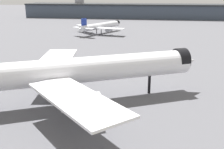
{
  "coord_description": "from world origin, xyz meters",
  "views": [
    {
      "loc": [
        12.15,
        -61.04,
        26.69
      ],
      "look_at": [
        8.8,
        4.98,
        6.24
      ],
      "focal_mm": 44.04,
      "sensor_mm": 36.0,
      "label": 1
    }
  ],
  "objects_px": {
    "baggage_cart_trailing": "(147,63)",
    "traffic_cone_near_nose": "(124,64)",
    "airliner_near_gate": "(80,71)",
    "airliner_far_taxiway": "(100,26)"
  },
  "relations": [
    {
      "from": "airliner_near_gate",
      "to": "traffic_cone_near_nose",
      "type": "bearing_deg",
      "value": 52.69
    },
    {
      "from": "baggage_cart_trailing",
      "to": "traffic_cone_near_nose",
      "type": "xyz_separation_m",
      "value": [
        -8.29,
        0.51,
        -0.59
      ]
    },
    {
      "from": "baggage_cart_trailing",
      "to": "traffic_cone_near_nose",
      "type": "height_order",
      "value": "baggage_cart_trailing"
    },
    {
      "from": "airliner_near_gate",
      "to": "airliner_far_taxiway",
      "type": "relative_size",
      "value": 1.69
    },
    {
      "from": "airliner_near_gate",
      "to": "airliner_far_taxiway",
      "type": "bearing_deg",
      "value": 72.14
    },
    {
      "from": "airliner_near_gate",
      "to": "traffic_cone_near_nose",
      "type": "relative_size",
      "value": 81.51
    },
    {
      "from": "airliner_far_taxiway",
      "to": "baggage_cart_trailing",
      "type": "distance_m",
      "value": 80.82
    },
    {
      "from": "traffic_cone_near_nose",
      "to": "airliner_far_taxiway",
      "type": "bearing_deg",
      "value": 101.63
    },
    {
      "from": "airliner_far_taxiway",
      "to": "airliner_near_gate",
      "type": "bearing_deg",
      "value": -143.1
    },
    {
      "from": "baggage_cart_trailing",
      "to": "traffic_cone_near_nose",
      "type": "bearing_deg",
      "value": 5.47
    }
  ]
}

